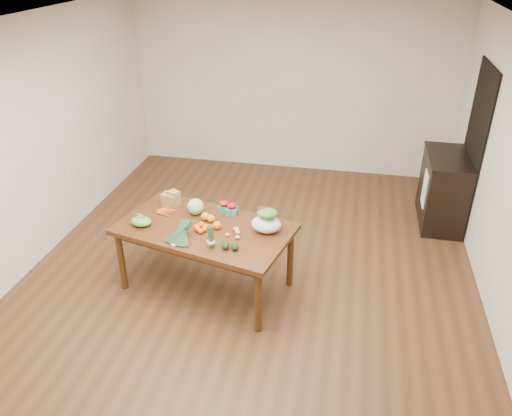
% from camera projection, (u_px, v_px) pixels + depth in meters
% --- Properties ---
extents(floor, '(6.00, 6.00, 0.00)m').
position_uv_depth(floor, '(252.00, 268.00, 5.78)').
color(floor, '#55331D').
rests_on(floor, ground).
extents(ceiling, '(5.00, 6.00, 0.02)m').
position_uv_depth(ceiling, '(251.00, 23.00, 4.49)').
color(ceiling, white).
rests_on(ceiling, room_walls).
extents(room_walls, '(5.02, 6.02, 2.70)m').
position_uv_depth(room_walls, '(252.00, 161.00, 5.14)').
color(room_walls, white).
rests_on(room_walls, floor).
extents(dining_table, '(1.94, 1.36, 0.75)m').
position_uv_depth(dining_table, '(206.00, 257.00, 5.31)').
color(dining_table, '#542B13').
rests_on(dining_table, floor).
extents(doorway_dark, '(0.02, 1.00, 2.10)m').
position_uv_depth(doorway_dark, '(473.00, 150.00, 6.22)').
color(doorway_dark, black).
rests_on(doorway_dark, floor).
extents(cabinet, '(0.52, 1.02, 0.94)m').
position_uv_depth(cabinet, '(443.00, 190.00, 6.53)').
color(cabinet, black).
rests_on(cabinet, floor).
extents(dish_towel, '(0.02, 0.28, 0.45)m').
position_uv_depth(dish_towel, '(425.00, 189.00, 6.37)').
color(dish_towel, white).
rests_on(dish_towel, cabinet).
extents(paper_bag, '(0.27, 0.25, 0.17)m').
position_uv_depth(paper_bag, '(170.00, 198.00, 5.53)').
color(paper_bag, olive).
rests_on(paper_bag, dining_table).
extents(cabbage, '(0.18, 0.18, 0.18)m').
position_uv_depth(cabbage, '(196.00, 207.00, 5.34)').
color(cabbage, '#A8D97D').
rests_on(cabbage, dining_table).
extents(strawberry_basket_a, '(0.14, 0.14, 0.10)m').
position_uv_depth(strawberry_basket_a, '(224.00, 207.00, 5.41)').
color(strawberry_basket_a, red).
rests_on(strawberry_basket_a, dining_table).
extents(strawberry_basket_b, '(0.13, 0.13, 0.10)m').
position_uv_depth(strawberry_basket_b, '(232.00, 209.00, 5.36)').
color(strawberry_basket_b, '#B30B11').
rests_on(strawberry_basket_b, dining_table).
extents(orange_a, '(0.09, 0.09, 0.09)m').
position_uv_depth(orange_a, '(205.00, 216.00, 5.24)').
color(orange_a, orange).
rests_on(orange_a, dining_table).
extents(orange_b, '(0.08, 0.08, 0.08)m').
position_uv_depth(orange_b, '(211.00, 218.00, 5.21)').
color(orange_b, orange).
rests_on(orange_b, dining_table).
extents(orange_c, '(0.09, 0.09, 0.09)m').
position_uv_depth(orange_c, '(217.00, 225.00, 5.08)').
color(orange_c, orange).
rests_on(orange_c, dining_table).
extents(mandarin_cluster, '(0.22, 0.22, 0.10)m').
position_uv_depth(mandarin_cluster, '(201.00, 226.00, 5.06)').
color(mandarin_cluster, orange).
rests_on(mandarin_cluster, dining_table).
extents(carrots, '(0.26, 0.23, 0.03)m').
position_uv_depth(carrots, '(167.00, 211.00, 5.40)').
color(carrots, orange).
rests_on(carrots, dining_table).
extents(snap_pea_bag, '(0.22, 0.16, 0.10)m').
position_uv_depth(snap_pea_bag, '(141.00, 221.00, 5.14)').
color(snap_pea_bag, '#6CA638').
rests_on(snap_pea_bag, dining_table).
extents(kale_bunch, '(0.40, 0.46, 0.16)m').
position_uv_depth(kale_bunch, '(178.00, 234.00, 4.86)').
color(kale_bunch, black).
rests_on(kale_bunch, dining_table).
extents(asparagus_bundle, '(0.10, 0.13, 0.26)m').
position_uv_depth(asparagus_bundle, '(211.00, 236.00, 4.73)').
color(asparagus_bundle, '#427D39').
rests_on(asparagus_bundle, dining_table).
extents(potato_a, '(0.06, 0.05, 0.05)m').
position_uv_depth(potato_a, '(236.00, 229.00, 5.04)').
color(potato_a, tan).
rests_on(potato_a, dining_table).
extents(potato_b, '(0.05, 0.04, 0.04)m').
position_uv_depth(potato_b, '(227.00, 235.00, 4.96)').
color(potato_b, tan).
rests_on(potato_b, dining_table).
extents(potato_c, '(0.06, 0.05, 0.05)m').
position_uv_depth(potato_c, '(238.00, 232.00, 4.99)').
color(potato_c, tan).
rests_on(potato_c, dining_table).
extents(potato_d, '(0.05, 0.05, 0.04)m').
position_uv_depth(potato_d, '(235.00, 229.00, 5.06)').
color(potato_d, tan).
rests_on(potato_d, dining_table).
extents(potato_e, '(0.05, 0.04, 0.04)m').
position_uv_depth(potato_e, '(237.00, 237.00, 4.92)').
color(potato_e, tan).
rests_on(potato_e, dining_table).
extents(avocado_a, '(0.11, 0.13, 0.08)m').
position_uv_depth(avocado_a, '(225.00, 245.00, 4.76)').
color(avocado_a, black).
rests_on(avocado_a, dining_table).
extents(avocado_b, '(0.10, 0.12, 0.07)m').
position_uv_depth(avocado_b, '(235.00, 246.00, 4.75)').
color(avocado_b, black).
rests_on(avocado_b, dining_table).
extents(salad_bag, '(0.35, 0.29, 0.23)m').
position_uv_depth(salad_bag, '(266.00, 221.00, 5.00)').
color(salad_bag, white).
rests_on(salad_bag, dining_table).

